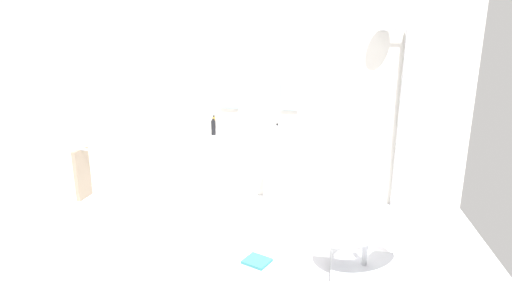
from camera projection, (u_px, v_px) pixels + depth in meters
name	position (u px, v px, depth m)	size (l,w,h in m)	color
ground_plane	(229.00, 262.00, 3.65)	(4.80, 3.60, 0.04)	silver
rear_partition	(260.00, 93.00, 4.88)	(4.80, 0.10, 2.60)	silver
pedestal_sink_left	(222.00, 170.00, 4.67)	(0.40, 0.40, 1.01)	white
pedestal_sink_right	(284.00, 174.00, 4.54)	(0.40, 0.40, 1.01)	white
vanity_mirror_left	(229.00, 81.00, 4.84)	(0.22, 0.03, 0.67)	#8C9EA8
vanity_mirror_right	(290.00, 82.00, 4.71)	(0.22, 0.03, 0.67)	#8C9EA8
shower_column	(404.00, 117.00, 4.53)	(0.49, 0.24, 2.05)	#B7BABF
lounge_chair	(366.00, 234.00, 3.39)	(1.10, 1.10, 0.65)	#B7BABF
towel_rack	(80.00, 176.00, 3.97)	(0.37, 0.22, 0.95)	#B7BABF
area_rug	(274.00, 275.00, 3.40)	(1.25, 0.72, 0.01)	#B2B2B7
magazine_teal	(257.00, 261.00, 3.58)	(0.22, 0.19, 0.03)	teal
coffee_mug	(280.00, 264.00, 3.47)	(0.09, 0.09, 0.10)	white
soap_bottle_black	(213.00, 127.00, 4.42)	(0.05, 0.05, 0.18)	black
soap_bottle_grey	(277.00, 131.00, 4.30)	(0.04, 0.04, 0.15)	#99999E
soap_bottle_amber	(214.00, 123.00, 4.64)	(0.04, 0.04, 0.18)	#C68C38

